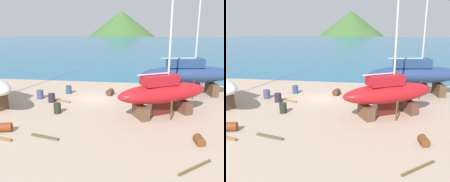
{
  "view_description": "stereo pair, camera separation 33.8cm",
  "coord_description": "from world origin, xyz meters",
  "views": [
    {
      "loc": [
        5.2,
        -24.42,
        7.51
      ],
      "look_at": [
        2.06,
        -1.9,
        1.34
      ],
      "focal_mm": 40.67,
      "sensor_mm": 36.0,
      "label": 1
    },
    {
      "loc": [
        5.54,
        -24.38,
        7.51
      ],
      "look_at": [
        2.06,
        -1.9,
        1.34
      ],
      "focal_mm": 40.67,
      "sensor_mm": 36.0,
      "label": 2
    }
  ],
  "objects": [
    {
      "name": "ground_plane",
      "position": [
        0.0,
        -5.07,
        0.0
      ],
      "size": [
        49.48,
        49.48,
        0.0
      ],
      "primitive_type": "plane",
      "color": "tan"
    },
    {
      "name": "sea_water",
      "position": [
        0.0,
        62.26,
        0.0
      ],
      "size": [
        138.36,
        109.92,
        0.01
      ],
      "primitive_type": "cube",
      "color": "#24668E",
      "rests_on": "ground"
    },
    {
      "name": "headland_hill",
      "position": [
        -16.26,
        186.72,
        0.0
      ],
      "size": [
        89.28,
        89.28,
        32.95
      ],
      "primitive_type": "cone",
      "color": "#3E652F",
      "rests_on": "ground"
    },
    {
      "name": "sailboat_far_slipway",
      "position": [
        9.58,
        2.45,
        2.32
      ],
      "size": [
        10.41,
        4.29,
        17.84
      ],
      "rotation": [
        0.0,
        0.0,
        0.16
      ],
      "color": "brown",
      "rests_on": "ground"
    },
    {
      "name": "sailboat_large_starboard",
      "position": [
        6.57,
        -4.04,
        1.97
      ],
      "size": [
        8.19,
        5.9,
        13.37
      ],
      "rotation": [
        0.0,
        0.0,
        0.5
      ],
      "color": "brown",
      "rests_on": "ground"
    },
    {
      "name": "barrel_rust_far",
      "position": [
        -3.16,
        1.32,
        0.43
      ],
      "size": [
        0.78,
        0.78,
        0.87
      ],
      "primitive_type": "cylinder",
      "rotation": [
        0.0,
        0.0,
        2.83
      ],
      "color": "navy",
      "rests_on": "ground"
    },
    {
      "name": "barrel_tipped_center",
      "position": [
        -4.62,
        -8.98,
        0.32
      ],
      "size": [
        1.04,
        0.85,
        0.65
      ],
      "primitive_type": "cylinder",
      "rotation": [
        1.57,
        0.0,
        1.81
      ],
      "color": "brown",
      "rests_on": "ground"
    },
    {
      "name": "barrel_ochre",
      "position": [
        -5.45,
        -0.94,
        0.44
      ],
      "size": [
        0.7,
        0.7,
        0.88
      ],
      "primitive_type": "cylinder",
      "rotation": [
        0.0,
        0.0,
        3.09
      ],
      "color": "#3B486C",
      "rests_on": "ground"
    },
    {
      "name": "barrel_tipped_left",
      "position": [
        -3.87,
        -1.88,
        0.43
      ],
      "size": [
        0.78,
        0.78,
        0.85
      ],
      "primitive_type": "cylinder",
      "rotation": [
        0.0,
        0.0,
        1.76
      ],
      "color": "#292031",
      "rests_on": "ground"
    },
    {
      "name": "barrel_by_slipway",
      "position": [
        1.39,
        1.32,
        0.33
      ],
      "size": [
        0.86,
        0.97,
        0.66
      ],
      "primitive_type": "cylinder",
      "rotation": [
        1.57,
        0.0,
        2.88
      ],
      "color": "#552D1D",
      "rests_on": "ground"
    },
    {
      "name": "barrel_blue_faded",
      "position": [
        -11.46,
        1.67,
        0.45
      ],
      "size": [
        0.6,
        0.6,
        0.91
      ],
      "primitive_type": "cylinder",
      "rotation": [
        0.0,
        0.0,
        1.71
      ],
      "color": "maroon",
      "rests_on": "ground"
    },
    {
      "name": "barrel_rust_near",
      "position": [
        8.66,
        -9.09,
        0.29
      ],
      "size": [
        0.71,
        0.93,
        0.57
      ],
      "primitive_type": "cylinder",
      "rotation": [
        1.57,
        0.0,
        0.18
      ],
      "color": "brown",
      "rests_on": "ground"
    },
    {
      "name": "barrel_tar_black",
      "position": [
        -2.24,
        -4.83,
        0.44
      ],
      "size": [
        0.82,
        0.82,
        0.88
      ],
      "primitive_type": "cylinder",
      "rotation": [
        0.0,
        0.0,
        1.12
      ],
      "color": "#232C1E",
      "rests_on": "ground"
    },
    {
      "name": "timber_short_cross",
      "position": [
        7.93,
        -11.99,
        0.05
      ],
      "size": [
        1.99,
        1.79,
        0.1
      ],
      "primitive_type": "cube",
      "rotation": [
        0.0,
        0.0,
        0.73
      ],
      "color": "brown",
      "rests_on": "ground"
    },
    {
      "name": "timber_long_aft",
      "position": [
        -1.42,
        -9.57,
        0.07
      ],
      "size": [
        2.11,
        0.74,
        0.13
      ],
      "primitive_type": "cube",
      "rotation": [
        0.0,
        0.0,
        2.89
      ],
      "color": "brown",
      "rests_on": "ground"
    },
    {
      "name": "timber_long_fore",
      "position": [
        -4.04,
        -10.29,
        0.1
      ],
      "size": [
        1.39,
        0.41,
        0.2
      ],
      "primitive_type": "cube",
      "rotation": [
        0.0,
        0.0,
        2.94
      ],
      "color": "brown",
      "rests_on": "ground"
    },
    {
      "name": "timber_short_skew",
      "position": [
        -3.15,
        -1.57,
        0.06
      ],
      "size": [
        2.29,
        0.87,
        0.13
      ],
      "primitive_type": "cube",
      "rotation": [
        0.0,
        0.0,
        2.86
      ],
      "color": "olive",
      "rests_on": "ground"
    }
  ]
}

